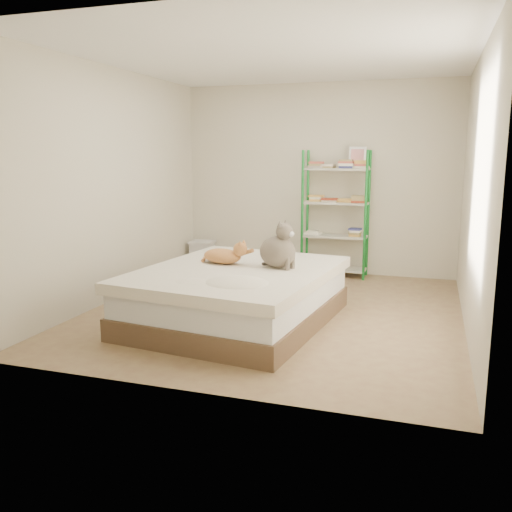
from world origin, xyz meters
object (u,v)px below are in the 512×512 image
at_px(orange_cat, 222,254).
at_px(shelf_unit, 336,208).
at_px(grey_cat, 278,245).
at_px(cardboard_box, 283,275).
at_px(bed, 237,295).
at_px(white_bin, 202,254).

xyz_separation_m(orange_cat, shelf_unit, (0.79, 2.18, 0.28)).
distance_m(grey_cat, cardboard_box, 1.39).
height_order(grey_cat, shelf_unit, shelf_unit).
bearing_deg(grey_cat, cardboard_box, 29.29).
bearing_deg(shelf_unit, orange_cat, -109.85).
height_order(bed, white_bin, bed).
bearing_deg(grey_cat, orange_cat, 105.27).
bearing_deg(cardboard_box, orange_cat, -105.49).
xyz_separation_m(cardboard_box, white_bin, (-1.48, 0.93, 0.02)).
distance_m(orange_cat, cardboard_box, 1.34).
height_order(bed, shelf_unit, shelf_unit).
height_order(shelf_unit, white_bin, shelf_unit).
height_order(bed, grey_cat, grey_cat).
bearing_deg(shelf_unit, bed, -103.45).
bearing_deg(cardboard_box, bed, -94.74).
xyz_separation_m(bed, shelf_unit, (0.56, 2.36, 0.65)).
bearing_deg(white_bin, cardboard_box, -32.25).
height_order(bed, cardboard_box, bed).
height_order(bed, orange_cat, orange_cat).
bearing_deg(grey_cat, shelf_unit, 11.42).
bearing_deg(bed, white_bin, 127.62).
bearing_deg(cardboard_box, white_bin, 146.67).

